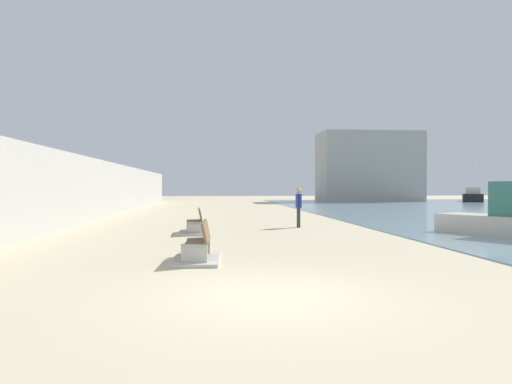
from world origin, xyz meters
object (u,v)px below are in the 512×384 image
at_px(bench_near, 198,251).
at_px(boat_outer, 473,196).
at_px(boat_far_right, 512,216).
at_px(person_walking, 299,204).
at_px(bench_far, 195,227).

xyz_separation_m(bench_near, boat_outer, (30.88, 38.83, 0.45)).
relative_size(boat_far_right, boat_outer, 0.86).
bearing_deg(bench_near, person_walking, 63.88).
distance_m(person_walking, boat_far_right, 8.28).
bearing_deg(person_walking, bench_far, -155.36).
relative_size(person_walking, boat_outer, 0.31).
height_order(person_walking, boat_far_right, boat_far_right).
bearing_deg(boat_far_right, bench_near, -159.22).
bearing_deg(boat_far_right, person_walking, 149.01).
distance_m(person_walking, boat_outer, 40.36).
bearing_deg(bench_near, boat_outer, 51.51).
height_order(bench_far, boat_far_right, boat_far_right).
xyz_separation_m(bench_near, boat_far_right, (11.29, 4.28, 0.51)).
distance_m(bench_near, person_walking, 9.55).
bearing_deg(boat_far_right, boat_outer, 60.44).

